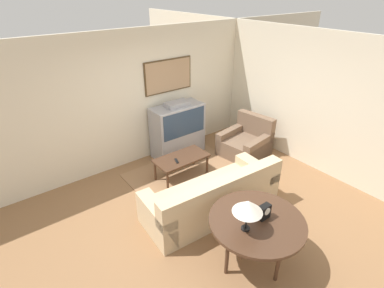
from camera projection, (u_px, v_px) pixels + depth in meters
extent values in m
plane|color=#8E6642|center=(205.00, 207.00, 5.16)|extent=(12.00, 12.00, 0.00)
cube|color=beige|center=(138.00, 99.00, 6.01)|extent=(12.00, 0.06, 2.70)
cube|color=#4C381E|center=(168.00, 76.00, 6.18)|extent=(1.12, 0.03, 0.68)
cube|color=tan|center=(169.00, 76.00, 6.17)|extent=(1.07, 0.01, 0.63)
cube|color=beige|center=(308.00, 100.00, 5.93)|extent=(0.06, 12.00, 2.70)
cube|color=#99704C|center=(189.00, 176.00, 5.97)|extent=(2.18, 1.76, 0.01)
cube|color=#9E9EA3|center=(178.00, 143.00, 6.67)|extent=(1.14, 0.51, 0.51)
cube|color=#9E9EA3|center=(177.00, 120.00, 6.40)|extent=(1.14, 0.51, 0.63)
cube|color=#2D425B|center=(185.00, 124.00, 6.22)|extent=(1.03, 0.01, 0.55)
cube|color=#9E9EA3|center=(177.00, 104.00, 6.23)|extent=(0.51, 0.28, 0.09)
cube|color=#CCB289|center=(211.00, 200.00, 5.00)|extent=(2.32, 1.03, 0.40)
cube|color=#CCB289|center=(225.00, 190.00, 4.56)|extent=(2.28, 0.37, 0.42)
cube|color=#CCB289|center=(255.00, 177.00, 5.45)|extent=(0.30, 0.90, 0.56)
cube|color=#CCB289|center=(156.00, 220.00, 4.46)|extent=(0.30, 0.90, 0.56)
cube|color=gray|center=(243.00, 178.00, 4.92)|extent=(0.37, 0.14, 0.34)
cube|color=gray|center=(192.00, 200.00, 4.42)|extent=(0.37, 0.14, 0.34)
cube|color=brown|center=(244.00, 147.00, 6.66)|extent=(1.07, 1.02, 0.38)
cube|color=brown|center=(256.00, 124.00, 6.70)|extent=(0.31, 0.91, 0.46)
cube|color=brown|center=(231.00, 139.00, 6.85)|extent=(0.96, 0.29, 0.52)
cube|color=brown|center=(259.00, 150.00, 6.40)|extent=(0.96, 0.29, 0.52)
cube|color=#472D1E|center=(181.00, 158.00, 5.75)|extent=(1.04, 0.53, 0.04)
cylinder|color=#472D1E|center=(168.00, 182.00, 5.46)|extent=(0.04, 0.04, 0.41)
cylinder|color=#472D1E|center=(207.00, 165.00, 5.96)|extent=(0.04, 0.04, 0.41)
cylinder|color=#472D1E|center=(155.00, 171.00, 5.76)|extent=(0.04, 0.04, 0.41)
cylinder|color=#472D1E|center=(194.00, 156.00, 6.26)|extent=(0.04, 0.04, 0.41)
cylinder|color=#472D1E|center=(257.00, 221.00, 3.84)|extent=(1.25, 1.25, 0.04)
cube|color=#472D1E|center=(256.00, 225.00, 3.87)|extent=(1.06, 0.50, 0.08)
cylinder|color=#472D1E|center=(227.00, 254.00, 3.82)|extent=(0.05, 0.05, 0.68)
cylinder|color=#472D1E|center=(272.00, 225.00, 4.29)|extent=(0.05, 0.05, 0.68)
cylinder|color=#472D1E|center=(279.00, 261.00, 3.73)|extent=(0.05, 0.05, 0.68)
cylinder|color=black|center=(245.00, 228.00, 3.68)|extent=(0.11, 0.11, 0.02)
cylinder|color=black|center=(247.00, 216.00, 3.59)|extent=(0.02, 0.02, 0.38)
cone|color=white|center=(248.00, 206.00, 3.52)|extent=(0.37, 0.37, 0.16)
cube|color=black|center=(264.00, 212.00, 3.82)|extent=(0.16, 0.09, 0.20)
cylinder|color=white|center=(268.00, 212.00, 3.77)|extent=(0.10, 0.01, 0.10)
cube|color=black|center=(177.00, 161.00, 5.61)|extent=(0.10, 0.17, 0.02)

